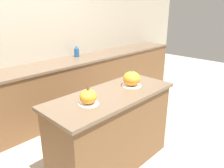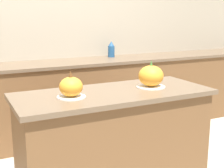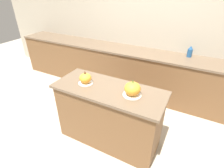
% 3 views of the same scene
% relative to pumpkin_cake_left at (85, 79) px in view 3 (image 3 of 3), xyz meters
% --- Properties ---
extents(ground_plane, '(12.00, 12.00, 0.00)m').
position_rel_pumpkin_cake_left_xyz_m(ground_plane, '(0.33, 0.02, -0.95)').
color(ground_plane, '#BCB29E').
extents(wall_back, '(8.00, 0.06, 2.50)m').
position_rel_pumpkin_cake_left_xyz_m(wall_back, '(0.33, 1.78, 0.30)').
color(wall_back, '#B2A893').
rests_on(wall_back, ground_plane).
extents(kitchen_island, '(1.45, 0.60, 0.88)m').
position_rel_pumpkin_cake_left_xyz_m(kitchen_island, '(0.33, 0.02, -0.51)').
color(kitchen_island, brown).
rests_on(kitchen_island, ground_plane).
extents(back_counter, '(6.00, 0.60, 0.91)m').
position_rel_pumpkin_cake_left_xyz_m(back_counter, '(0.33, 1.45, -0.50)').
color(back_counter, brown).
rests_on(back_counter, ground_plane).
extents(pumpkin_cake_left, '(0.19, 0.19, 0.19)m').
position_rel_pumpkin_cake_left_xyz_m(pumpkin_cake_left, '(0.00, 0.00, 0.00)').
color(pumpkin_cake_left, white).
rests_on(pumpkin_cake_left, kitchen_island).
extents(pumpkin_cake_right, '(0.22, 0.22, 0.21)m').
position_rel_pumpkin_cake_left_xyz_m(pumpkin_cake_right, '(0.65, 0.02, 0.01)').
color(pumpkin_cake_right, white).
rests_on(pumpkin_cake_right, kitchen_island).
extents(bottle_tall, '(0.09, 0.09, 0.20)m').
position_rel_pumpkin_cake_left_xyz_m(bottle_tall, '(1.09, 1.59, 0.05)').
color(bottle_tall, '#235184').
rests_on(bottle_tall, back_counter).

